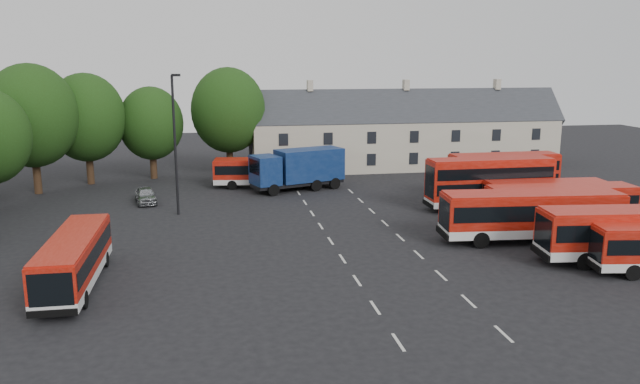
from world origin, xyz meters
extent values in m
plane|color=black|center=(0.00, 0.00, 0.00)|extent=(140.00, 140.00, 0.00)
cube|color=beige|center=(0.00, -14.00, 0.01)|extent=(0.15, 1.80, 0.01)
cube|color=beige|center=(0.00, -10.00, 0.01)|extent=(0.15, 1.80, 0.01)
cube|color=beige|center=(0.00, -6.00, 0.01)|extent=(0.15, 1.80, 0.01)
cube|color=beige|center=(0.00, -2.00, 0.01)|extent=(0.15, 1.80, 0.01)
cube|color=beige|center=(0.00, 2.00, 0.01)|extent=(0.15, 1.80, 0.01)
cube|color=beige|center=(0.00, 6.00, 0.01)|extent=(0.15, 1.80, 0.01)
cube|color=beige|center=(0.00, 10.00, 0.01)|extent=(0.15, 1.80, 0.01)
cube|color=beige|center=(0.00, 14.00, 0.01)|extent=(0.15, 1.80, 0.01)
cube|color=beige|center=(0.00, 18.00, 0.01)|extent=(0.15, 1.80, 0.01)
cube|color=beige|center=(5.00, -14.00, 0.01)|extent=(0.15, 1.80, 0.01)
cube|color=beige|center=(5.00, -10.00, 0.01)|extent=(0.15, 1.80, 0.01)
cube|color=beige|center=(5.00, -6.00, 0.01)|extent=(0.15, 1.80, 0.01)
cube|color=beige|center=(5.00, -2.00, 0.01)|extent=(0.15, 1.80, 0.01)
cube|color=beige|center=(5.00, 2.00, 0.01)|extent=(0.15, 1.80, 0.01)
cube|color=beige|center=(5.00, 6.00, 0.01)|extent=(0.15, 1.80, 0.01)
cube|color=beige|center=(5.00, 10.00, 0.01)|extent=(0.15, 1.80, 0.01)
cube|color=beige|center=(5.00, 14.00, 0.01)|extent=(0.15, 1.80, 0.01)
cube|color=beige|center=(5.00, 18.00, 0.01)|extent=(0.15, 1.80, 0.01)
cylinder|color=black|center=(-24.00, 22.00, 2.19)|extent=(0.70, 0.70, 4.38)
ellipsoid|color=#1C390F|center=(-24.00, 22.00, 7.26)|extent=(8.25, 8.25, 9.49)
cylinder|color=black|center=(-20.00, 26.00, 2.01)|extent=(0.70, 0.70, 4.02)
ellipsoid|color=#1C390F|center=(-20.00, 26.00, 6.68)|extent=(7.59, 7.59, 8.73)
cylinder|color=black|center=(-14.00, 28.00, 1.75)|extent=(0.70, 0.70, 3.50)
ellipsoid|color=#1C390F|center=(-14.00, 28.00, 5.81)|extent=(6.60, 6.60, 7.59)
cylinder|color=black|center=(-6.00, 29.00, 2.10)|extent=(0.70, 0.70, 4.20)
ellipsoid|color=#1C390F|center=(-6.00, 29.00, 6.97)|extent=(7.92, 7.92, 9.11)
cube|color=beige|center=(14.00, 30.00, 2.75)|extent=(35.00, 7.00, 5.50)
cube|color=#2D3035|center=(14.00, 30.00, 5.50)|extent=(35.70, 7.13, 7.13)
cube|color=beige|center=(3.00, 30.00, 9.46)|extent=(0.60, 0.90, 1.20)
cube|color=beige|center=(14.00, 30.00, 9.46)|extent=(0.60, 0.90, 1.20)
cube|color=beige|center=(25.00, 30.00, 9.46)|extent=(0.60, 0.90, 1.20)
cylinder|color=black|center=(15.43, -8.62, 0.47)|extent=(0.97, 0.40, 0.94)
cube|color=silver|center=(17.71, -5.72, 0.84)|extent=(12.20, 4.01, 0.60)
cube|color=#AA180A|center=(17.71, -5.72, 2.20)|extent=(12.20, 4.01, 2.12)
cube|color=black|center=(17.71, -5.72, 2.26)|extent=(11.73, 4.02, 1.03)
cube|color=#AA180A|center=(17.71, -5.72, 3.32)|extent=(11.95, 3.88, 0.13)
cylinder|color=black|center=(13.76, -6.53, 0.54)|extent=(1.12, 0.42, 1.09)
cube|color=silver|center=(13.53, -0.41, 0.86)|extent=(12.42, 3.81, 0.61)
cube|color=#AA180A|center=(13.53, -0.41, 2.25)|extent=(12.42, 3.81, 2.17)
cube|color=black|center=(13.53, -0.41, 2.31)|extent=(11.94, 3.84, 1.06)
cube|color=#AA180A|center=(13.53, -0.41, 3.39)|extent=(12.17, 3.68, 0.13)
cylinder|color=black|center=(9.52, -1.32, 0.56)|extent=(1.13, 0.40, 1.11)
cylinder|color=black|center=(17.53, 0.51, 0.56)|extent=(1.13, 0.40, 1.11)
cube|color=silver|center=(17.58, 2.69, 0.78)|extent=(11.21, 3.03, 0.56)
cube|color=#AA180A|center=(17.58, 2.69, 2.04)|extent=(11.21, 3.03, 1.97)
cube|color=black|center=(17.58, 2.69, 2.09)|extent=(10.77, 3.07, 0.96)
cube|color=#AA180A|center=(17.58, 2.69, 3.08)|extent=(10.98, 2.92, 0.12)
cylinder|color=black|center=(13.98, 1.71, 0.50)|extent=(1.02, 0.33, 1.01)
cylinder|color=black|center=(21.18, 3.66, 0.50)|extent=(1.02, 0.33, 1.01)
cube|color=silver|center=(18.46, 6.46, 0.69)|extent=(9.90, 2.75, 0.49)
cube|color=#AA180A|center=(18.46, 6.46, 1.80)|extent=(9.90, 2.75, 1.74)
cube|color=black|center=(18.46, 6.46, 1.85)|extent=(9.51, 2.78, 0.85)
cube|color=#AA180A|center=(18.46, 6.46, 2.71)|extent=(9.70, 2.65, 0.11)
cylinder|color=black|center=(15.27, 5.62, 0.45)|extent=(0.90, 0.30, 0.89)
cylinder|color=black|center=(21.64, 7.29, 0.45)|extent=(0.90, 0.30, 0.89)
cube|color=silver|center=(14.80, 9.01, 0.74)|extent=(10.51, 2.46, 0.52)
cube|color=#AA180A|center=(14.80, 9.01, 2.60)|extent=(10.51, 2.46, 3.20)
cube|color=black|center=(14.80, 9.01, 1.98)|extent=(10.09, 2.51, 0.91)
cube|color=#AA180A|center=(14.80, 9.01, 4.25)|extent=(10.30, 2.36, 0.11)
cylinder|color=black|center=(11.45, 7.91, 0.48)|extent=(0.96, 0.27, 0.95)
cylinder|color=black|center=(18.15, 10.12, 0.48)|extent=(0.96, 0.27, 0.95)
cube|color=black|center=(14.80, 9.01, 3.22)|extent=(10.09, 2.51, 0.91)
cube|color=silver|center=(17.90, 12.81, 0.70)|extent=(9.89, 2.33, 0.49)
cube|color=#AA180A|center=(17.90, 12.81, 2.44)|extent=(9.89, 2.33, 3.01)
cube|color=black|center=(17.90, 12.81, 1.86)|extent=(9.49, 2.38, 0.85)
cube|color=#AA180A|center=(17.90, 12.81, 3.99)|extent=(9.69, 2.23, 0.11)
cylinder|color=black|center=(14.75, 11.77, 0.45)|extent=(0.90, 0.26, 0.90)
cylinder|color=black|center=(21.05, 13.85, 0.45)|extent=(0.90, 0.26, 0.90)
cube|color=black|center=(17.90, 12.81, 3.03)|extent=(9.49, 2.38, 0.85)
cube|color=silver|center=(-15.49, -4.31, 0.72)|extent=(2.37, 10.25, 0.51)
cube|color=#AA180A|center=(-15.49, -4.31, 1.88)|extent=(2.37, 10.25, 1.81)
cube|color=black|center=(-15.49, -4.31, 1.93)|extent=(2.43, 9.84, 0.88)
cube|color=#AA180A|center=(-15.49, -4.31, 2.84)|extent=(2.28, 10.04, 0.11)
cylinder|color=black|center=(-14.46, -7.59, 0.47)|extent=(0.26, 0.93, 0.93)
cylinder|color=black|center=(-16.53, -1.03, 0.47)|extent=(0.26, 0.93, 0.93)
cube|color=silver|center=(-2.77, 21.31, 0.71)|extent=(10.23, 3.53, 0.50)
cube|color=#AA180A|center=(-2.77, 21.31, 1.85)|extent=(10.23, 3.53, 1.78)
cube|color=black|center=(-2.77, 21.31, 1.89)|extent=(9.84, 3.53, 0.87)
cube|color=#AA180A|center=(-2.77, 21.31, 2.78)|extent=(10.02, 3.42, 0.11)
cylinder|color=black|center=(-6.08, 20.69, 0.46)|extent=(0.94, 0.37, 0.91)
cylinder|color=black|center=(0.54, 21.92, 0.46)|extent=(0.94, 0.37, 0.91)
cube|color=black|center=(0.10, 19.38, 0.72)|extent=(9.19, 5.14, 0.33)
cube|color=navy|center=(-3.06, 18.29, 2.23)|extent=(3.01, 3.36, 2.67)
cube|color=black|center=(-4.06, 17.94, 2.63)|extent=(0.88, 2.27, 1.34)
cube|color=navy|center=(1.31, 19.80, 2.39)|extent=(6.91, 4.70, 3.01)
cylinder|color=black|center=(-2.44, 17.17, 0.56)|extent=(1.15, 0.66, 1.11)
cylinder|color=black|center=(2.88, 21.67, 0.56)|extent=(1.15, 0.66, 1.11)
imported|color=#989B9F|center=(-13.71, 16.23, 0.70)|extent=(2.36, 4.31, 1.39)
cylinder|color=black|center=(-10.73, 11.52, 5.55)|extent=(0.20, 0.20, 11.10)
cube|color=black|center=(-10.41, 11.41, 11.10)|extent=(0.72, 0.48, 0.20)
camera|label=1|loc=(-7.82, -38.65, 12.28)|focal=35.00mm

